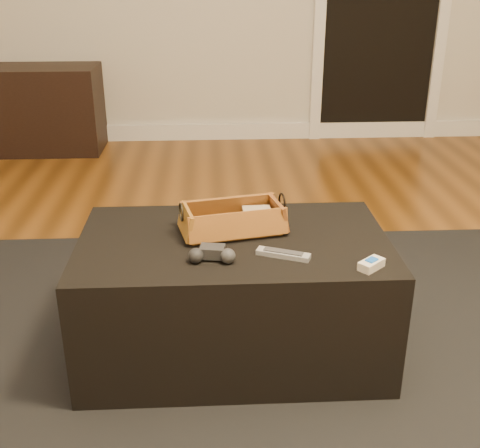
{
  "coord_description": "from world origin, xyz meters",
  "views": [
    {
      "loc": [
        0.04,
        -1.77,
        1.25
      ],
      "look_at": [
        0.13,
        -0.04,
        0.49
      ],
      "focal_mm": 45.0,
      "sensor_mm": 36.0,
      "label": 1
    }
  ],
  "objects_px": {
    "tv_remote": "(229,228)",
    "cream_gadget": "(371,264)",
    "wicker_basket": "(233,221)",
    "silver_remote": "(283,254)",
    "game_controller": "(212,254)",
    "ottoman": "(234,295)"
  },
  "relations": [
    {
      "from": "tv_remote",
      "to": "wicker_basket",
      "type": "distance_m",
      "value": 0.03
    },
    {
      "from": "wicker_basket",
      "to": "game_controller",
      "type": "xyz_separation_m",
      "value": [
        -0.07,
        -0.21,
        -0.02
      ]
    },
    {
      "from": "ottoman",
      "to": "cream_gadget",
      "type": "height_order",
      "value": "cream_gadget"
    },
    {
      "from": "tv_remote",
      "to": "wicker_basket",
      "type": "relative_size",
      "value": 0.49
    },
    {
      "from": "tv_remote",
      "to": "wicker_basket",
      "type": "xyz_separation_m",
      "value": [
        0.01,
        0.02,
        0.02
      ]
    },
    {
      "from": "ottoman",
      "to": "silver_remote",
      "type": "relative_size",
      "value": 6.04
    },
    {
      "from": "wicker_basket",
      "to": "game_controller",
      "type": "bearing_deg",
      "value": -108.66
    },
    {
      "from": "wicker_basket",
      "to": "silver_remote",
      "type": "relative_size",
      "value": 2.23
    },
    {
      "from": "wicker_basket",
      "to": "cream_gadget",
      "type": "distance_m",
      "value": 0.48
    },
    {
      "from": "tv_remote",
      "to": "game_controller",
      "type": "height_order",
      "value": "game_controller"
    },
    {
      "from": "ottoman",
      "to": "silver_remote",
      "type": "bearing_deg",
      "value": -43.1
    },
    {
      "from": "wicker_basket",
      "to": "ottoman",
      "type": "bearing_deg",
      "value": -89.99
    },
    {
      "from": "tv_remote",
      "to": "cream_gadget",
      "type": "xyz_separation_m",
      "value": [
        0.41,
        -0.26,
        -0.01
      ]
    },
    {
      "from": "ottoman",
      "to": "wicker_basket",
      "type": "distance_m",
      "value": 0.26
    },
    {
      "from": "game_controller",
      "to": "ottoman",
      "type": "bearing_deg",
      "value": 65.48
    },
    {
      "from": "game_controller",
      "to": "tv_remote",
      "type": "bearing_deg",
      "value": 73.65
    },
    {
      "from": "silver_remote",
      "to": "cream_gadget",
      "type": "height_order",
      "value": "cream_gadget"
    },
    {
      "from": "game_controller",
      "to": "cream_gadget",
      "type": "height_order",
      "value": "game_controller"
    },
    {
      "from": "tv_remote",
      "to": "silver_remote",
      "type": "relative_size",
      "value": 1.09
    },
    {
      "from": "tv_remote",
      "to": "cream_gadget",
      "type": "distance_m",
      "value": 0.48
    },
    {
      "from": "silver_remote",
      "to": "cream_gadget",
      "type": "bearing_deg",
      "value": -20.12
    },
    {
      "from": "cream_gadget",
      "to": "silver_remote",
      "type": "bearing_deg",
      "value": 159.88
    }
  ]
}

